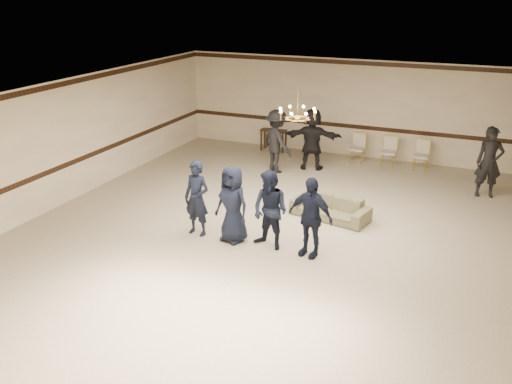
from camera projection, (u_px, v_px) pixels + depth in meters
room at (281, 171)px, 12.17m from camera, size 12.01×14.01×3.21m
chair_rail at (356, 127)px, 18.39m from camera, size 12.00×0.02×0.14m
crown_molding at (360, 63)px, 17.66m from camera, size 12.00×0.02×0.14m
chandelier at (298, 105)px, 12.58m from camera, size 0.94×0.94×0.89m
boy_a at (197, 198)px, 12.58m from camera, size 0.68×0.49×1.76m
boy_b at (233, 204)px, 12.25m from camera, size 0.98×0.77×1.76m
boy_c at (270, 210)px, 11.92m from camera, size 1.00×0.87×1.76m
boy_d at (310, 217)px, 11.58m from camera, size 1.09×0.62×1.76m
settee at (330, 207)px, 13.65m from camera, size 2.06×1.16×0.57m
adult_left at (277, 141)px, 16.79m from camera, size 1.44×1.27×1.93m
adult_mid at (312, 139)px, 17.06m from camera, size 1.87×0.88×1.93m
adult_right at (489, 162)px, 14.83m from camera, size 0.79×0.61×1.93m
banquet_chair_left at (358, 148)px, 17.86m from camera, size 0.49×0.49×0.94m
banquet_chair_mid at (389, 152)px, 17.49m from camera, size 0.48×0.48×0.94m
banquet_chair_right at (421, 156)px, 17.12m from camera, size 0.46×0.46×0.94m
console_table at (273, 140)px, 19.17m from camera, size 0.90×0.40×0.75m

